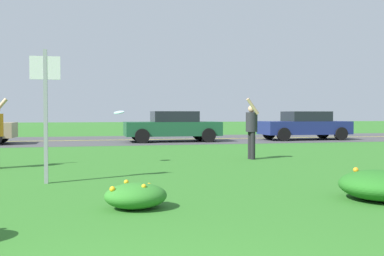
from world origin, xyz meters
The scene contains 10 objects.
ground_plane centered at (0.00, 10.48, 0.00)m, with size 120.00×120.00×0.00m, color #2D6B23.
highway_strip centered at (0.00, 20.96, 0.00)m, with size 120.00×8.33×0.01m, color #424244.
highway_center_stripe centered at (0.00, 20.96, 0.01)m, with size 120.00×0.16×0.00m, color yellow.
daylily_clump_front_left centered at (4.35, 4.05, 0.23)m, with size 1.22×1.30×0.48m.
daylily_clump_mid_right centered at (0.60, 4.27, 0.18)m, with size 0.88×0.76×0.37m.
sign_post_near_path centered at (-0.82, 6.96, 1.55)m, with size 0.56×0.10×2.55m.
person_catcher_dark_shirt centered at (4.64, 10.39, 0.95)m, with size 0.42×0.51×1.79m.
frisbee_pale_blue centered at (0.78, 10.07, 1.37)m, with size 0.28×0.27×0.12m.
car_navy_leftmost centered at (10.82, 19.08, 0.74)m, with size 4.50×2.00×1.45m.
car_dark_green_center_left centered at (3.95, 19.08, 0.74)m, with size 4.50×2.00×1.45m.
Camera 1 is at (-0.06, -2.03, 1.33)m, focal length 42.16 mm.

